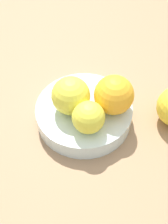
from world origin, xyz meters
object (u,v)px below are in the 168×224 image
Objects in this scene: orange_in_bowl_1 at (114,95)px; orange_in_bowl_0 at (71,96)px; orange_in_bowl_2 at (88,117)px; fruit_bowl at (84,113)px.

orange_in_bowl_0 is at bearing 50.12° from orange_in_bowl_1.
orange_in_bowl_0 is 5.79cm from orange_in_bowl_2.
orange_in_bowl_2 is at bearing 174.65° from orange_in_bowl_0.
orange_in_bowl_1 is (-5.25, -6.28, 0.12)cm from orange_in_bowl_0.
orange_in_bowl_0 is 8.18cm from orange_in_bowl_1.
fruit_bowl is 6.27cm from orange_in_bowl_0.
orange_in_bowl_0 is (1.43, 2.07, 5.74)cm from fruit_bowl.
fruit_bowl is 3.17× the size of orange_in_bowl_2.
orange_in_bowl_2 is (-5.73, 0.54, -0.66)cm from orange_in_bowl_0.
orange_in_bowl_0 is 0.97× the size of orange_in_bowl_1.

